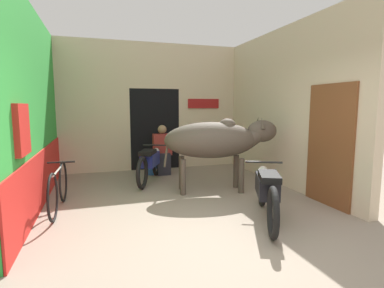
{
  "coord_description": "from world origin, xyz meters",
  "views": [
    {
      "loc": [
        -1.37,
        -3.16,
        1.66
      ],
      "look_at": [
        0.28,
        2.05,
        0.96
      ],
      "focal_mm": 28.0,
      "sensor_mm": 36.0,
      "label": 1
    }
  ],
  "objects_px": {
    "cow": "(217,140)",
    "plastic_stool": "(152,166)",
    "motorcycle_far": "(150,162)",
    "bicycle": "(58,188)",
    "motorcycle_near": "(267,190)",
    "shopkeeper_seated": "(163,149)"
  },
  "relations": [
    {
      "from": "cow",
      "to": "motorcycle_far",
      "type": "xyz_separation_m",
      "value": [
        -1.12,
        1.08,
        -0.57
      ]
    },
    {
      "from": "bicycle",
      "to": "shopkeeper_seated",
      "type": "height_order",
      "value": "shopkeeper_seated"
    },
    {
      "from": "bicycle",
      "to": "shopkeeper_seated",
      "type": "bearing_deg",
      "value": 43.62
    },
    {
      "from": "cow",
      "to": "motorcycle_far",
      "type": "distance_m",
      "value": 1.66
    },
    {
      "from": "motorcycle_near",
      "to": "shopkeeper_seated",
      "type": "height_order",
      "value": "shopkeeper_seated"
    },
    {
      "from": "cow",
      "to": "bicycle",
      "type": "bearing_deg",
      "value": -174.32
    },
    {
      "from": "plastic_stool",
      "to": "bicycle",
      "type": "bearing_deg",
      "value": -132.27
    },
    {
      "from": "cow",
      "to": "plastic_stool",
      "type": "xyz_separation_m",
      "value": [
        -0.97,
        1.76,
        -0.78
      ]
    },
    {
      "from": "motorcycle_near",
      "to": "motorcycle_far",
      "type": "distance_m",
      "value": 2.98
    },
    {
      "from": "cow",
      "to": "motorcycle_far",
      "type": "height_order",
      "value": "cow"
    },
    {
      "from": "cow",
      "to": "plastic_stool",
      "type": "bearing_deg",
      "value": 118.88
    },
    {
      "from": "plastic_stool",
      "to": "shopkeeper_seated",
      "type": "bearing_deg",
      "value": -3.22
    },
    {
      "from": "motorcycle_near",
      "to": "plastic_stool",
      "type": "bearing_deg",
      "value": 107.87
    },
    {
      "from": "bicycle",
      "to": "plastic_stool",
      "type": "xyz_separation_m",
      "value": [
        1.85,
        2.04,
        -0.14
      ]
    },
    {
      "from": "motorcycle_far",
      "to": "cow",
      "type": "bearing_deg",
      "value": -44.03
    },
    {
      "from": "shopkeeper_seated",
      "to": "cow",
      "type": "bearing_deg",
      "value": -68.14
    },
    {
      "from": "cow",
      "to": "plastic_stool",
      "type": "distance_m",
      "value": 2.15
    },
    {
      "from": "motorcycle_near",
      "to": "plastic_stool",
      "type": "xyz_separation_m",
      "value": [
        -1.09,
        3.38,
        -0.22
      ]
    },
    {
      "from": "motorcycle_far",
      "to": "bicycle",
      "type": "height_order",
      "value": "motorcycle_far"
    },
    {
      "from": "motorcycle_far",
      "to": "motorcycle_near",
      "type": "bearing_deg",
      "value": -65.34
    },
    {
      "from": "bicycle",
      "to": "plastic_stool",
      "type": "relative_size",
      "value": 3.99
    },
    {
      "from": "motorcycle_near",
      "to": "shopkeeper_seated",
      "type": "relative_size",
      "value": 1.5
    }
  ]
}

